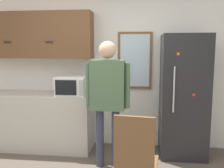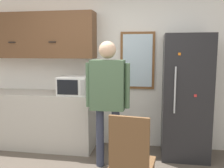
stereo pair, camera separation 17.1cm
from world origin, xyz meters
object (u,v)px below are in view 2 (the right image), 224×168
microwave (74,86)px  refrigerator (186,97)px  chair (131,158)px  person (108,91)px

microwave → refrigerator: bearing=2.5°
refrigerator → chair: bearing=-116.3°
microwave → chair: size_ratio=0.46×
person → refrigerator: bearing=26.7°
microwave → refrigerator: refrigerator is taller
microwave → person: (0.63, -0.47, 0.00)m
person → chair: 1.10m
refrigerator → chair: 1.62m
microwave → person: person is taller
refrigerator → chair: (-0.70, -1.41, -0.40)m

